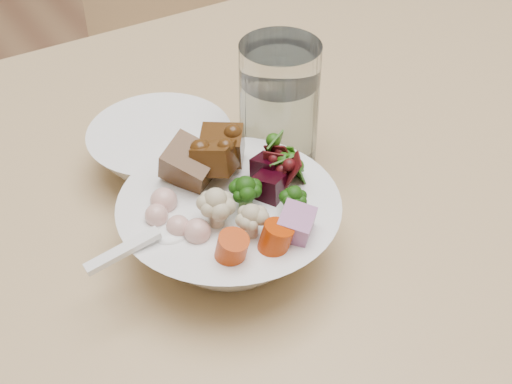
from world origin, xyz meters
TOP-DOWN VIEW (x-y plane):
  - dining_table at (-0.03, -0.15)m, footprint 1.65×0.94m
  - chair_far at (0.11, 0.57)m, footprint 0.56×0.56m
  - food_bowl at (-0.25, -0.15)m, footprint 0.20×0.20m
  - soup_spoon at (-0.32, -0.16)m, footprint 0.09×0.03m
  - water_glass at (-0.14, -0.06)m, footprint 0.08×0.08m
  - side_bowl at (-0.25, -0.01)m, footprint 0.15×0.15m

SIDE VIEW (x-z plane):
  - chair_far at x=0.11m, z-range 0.06..1.02m
  - dining_table at x=-0.03m, z-range 0.30..1.07m
  - side_bowl at x=-0.25m, z-range 0.77..0.81m
  - food_bowl at x=-0.25m, z-range 0.75..0.85m
  - soup_spoon at x=-0.32m, z-range 0.81..0.83m
  - water_glass at x=-0.14m, z-range 0.76..0.90m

